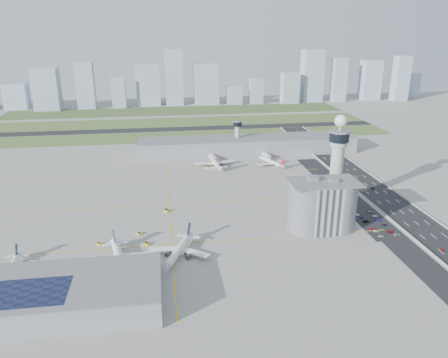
{
  "coord_description": "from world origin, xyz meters",
  "views": [
    {
      "loc": [
        -42.47,
        -254.76,
        119.36
      ],
      "look_at": [
        0.0,
        35.0,
        15.0
      ],
      "focal_mm": 35.0,
      "sensor_mm": 36.0,
      "label": 1
    }
  ],
  "objects": [
    {
      "name": "skyline_bldg_16",
      "position": [
        345.49,
        415.96,
        35.78
      ],
      "size": [
        23.04,
        18.43,
        71.56
      ],
      "primitive_type": "cube",
      "color": "#9EADC1",
      "rests_on": "ground"
    },
    {
      "name": "skyline_bldg_4",
      "position": [
        -204.47,
        415.19,
        30.18
      ],
      "size": [
        35.81,
        28.65,
        60.36
      ],
      "primitive_type": "cube",
      "color": "#9EADC1",
      "rests_on": "ground"
    },
    {
      "name": "skyline_bldg_14",
      "position": [
        244.74,
        426.38,
        34.37
      ],
      "size": [
        21.59,
        17.28,
        68.75
      ],
      "primitive_type": "cube",
      "color": "#9EADC1",
      "rests_on": "ground"
    },
    {
      "name": "taxiway_line_h_0",
      "position": [
        -40.0,
        -30.0,
        0.01
      ],
      "size": [
        260.0,
        0.6,
        0.01
      ],
      "primitive_type": "cube",
      "color": "yellow",
      "rests_on": "ground"
    },
    {
      "name": "airplane_near_c",
      "position": [
        -36.61,
        -44.02,
        5.8
      ],
      "size": [
        48.34,
        51.71,
        11.59
      ],
      "primitive_type": null,
      "rotation": [
        0.0,
        0.0,
        -1.96
      ],
      "color": "white",
      "rests_on": "ground"
    },
    {
      "name": "car_lot_4",
      "position": [
        84.11,
        -11.51,
        0.58
      ],
      "size": [
        3.55,
        1.77,
        1.16
      ],
      "primitive_type": "imported",
      "rotation": [
        0.0,
        0.0,
        1.69
      ],
      "color": "navy",
      "rests_on": "ground"
    },
    {
      "name": "secondary_tower",
      "position": [
        30.0,
        150.0,
        18.8
      ],
      "size": [
        8.6,
        8.6,
        31.9
      ],
      "color": "#ADAAA5",
      "rests_on": "ground"
    },
    {
      "name": "car_hw_4",
      "position": [
        107.83,
        181.7,
        0.63
      ],
      "size": [
        1.81,
        3.84,
        1.27
      ],
      "primitive_type": "imported",
      "rotation": [
        0.0,
        0.0,
        0.08
      ],
      "color": "gray",
      "rests_on": "ground"
    },
    {
      "name": "car_lot_11",
      "position": [
        93.69,
        -4.4,
        0.61
      ],
      "size": [
        4.28,
        1.87,
        1.22
      ],
      "primitive_type": "imported",
      "rotation": [
        0.0,
        0.0,
        1.53
      ],
      "color": "gray",
      "rests_on": "ground"
    },
    {
      "name": "car_hw_1",
      "position": [
        115.55,
        37.91,
        0.6
      ],
      "size": [
        1.31,
        3.63,
        1.19
      ],
      "primitive_type": "imported",
      "rotation": [
        0.0,
        0.0,
        -0.01
      ],
      "color": "black",
      "rests_on": "ground"
    },
    {
      "name": "tug_3",
      "position": [
        -41.91,
        17.13,
        1.04
      ],
      "size": [
        3.5,
        4.19,
        2.08
      ],
      "primitive_type": null,
      "rotation": [
        0.0,
        0.0,
        -0.34
      ],
      "color": "yellow",
      "rests_on": "ground"
    },
    {
      "name": "airplane_near_b",
      "position": [
        -67.59,
        -47.69,
        5.77
      ],
      "size": [
        43.28,
        47.93,
        11.53
      ],
      "primitive_type": null,
      "rotation": [
        0.0,
        0.0,
        -1.35
      ],
      "color": "white",
      "rests_on": "ground"
    },
    {
      "name": "jet_bridge_near_2",
      "position": [
        -53.0,
        -61.0,
        2.85
      ],
      "size": [
        5.39,
        14.31,
        5.7
      ],
      "primitive_type": null,
      "rotation": [
        0.0,
        0.0,
        1.4
      ],
      "color": "silver",
      "rests_on": "ground"
    },
    {
      "name": "barrier_right",
      "position": [
        129.0,
        0.0,
        0.6
      ],
      "size": [
        0.6,
        500.0,
        1.2
      ],
      "primitive_type": "cube",
      "color": "#9E9E99",
      "rests_on": "ground"
    },
    {
      "name": "grass_strip_2",
      "position": [
        -20.0,
        380.0,
        0.04
      ],
      "size": [
        480.0,
        70.0,
        0.08
      ],
      "primitive_type": "cube",
      "color": "#405528",
      "rests_on": "ground"
    },
    {
      "name": "landside_road",
      "position": [
        90.0,
        -10.0,
        0.04
      ],
      "size": [
        18.0,
        260.0,
        0.08
      ],
      "primitive_type": "cube",
      "color": "black",
      "rests_on": "ground"
    },
    {
      "name": "taxiway_line_h_1",
      "position": [
        -40.0,
        30.0,
        0.01
      ],
      "size": [
        260.0,
        0.6,
        0.01
      ],
      "primitive_type": "cube",
      "color": "yellow",
      "rests_on": "ground"
    },
    {
      "name": "jet_bridge_far_1",
      "position": [
        52.0,
        132.0,
        2.85
      ],
      "size": [
        5.39,
        14.31,
        5.7
      ],
      "primitive_type": null,
      "rotation": [
        0.0,
        0.0,
        -1.4
      ],
      "color": "silver",
      "rests_on": "ground"
    },
    {
      "name": "car_lot_3",
      "position": [
        83.92,
        -17.68,
        0.61
      ],
      "size": [
        4.32,
        2.04,
        1.22
      ],
      "primitive_type": "imported",
      "rotation": [
        0.0,
        0.0,
        1.65
      ],
      "color": "black",
      "rests_on": "ground"
    },
    {
      "name": "ground",
      "position": [
        0.0,
        0.0,
        0.0
      ],
      "size": [
        1000.0,
        1000.0,
        0.0
      ],
      "primitive_type": "plane",
      "color": "#9F9C94"
    },
    {
      "name": "near_terminal",
      "position": [
        -88.07,
        -82.02,
        6.43
      ],
      "size": [
        84.0,
        42.0,
        13.0
      ],
      "color": "gray",
      "rests_on": "ground"
    },
    {
      "name": "terminal_pier",
      "position": [
        40.0,
        148.0,
        7.9
      ],
      "size": [
        210.0,
        32.0,
        15.8
      ],
      "color": "gray",
      "rests_on": "ground"
    },
    {
      "name": "car_hw_0",
      "position": [
        108.78,
        -59.17,
        0.58
      ],
      "size": [
        1.41,
        3.42,
        1.16
      ],
      "primitive_type": "imported",
      "rotation": [
        0.0,
        0.0,
        -0.01
      ],
      "color": "maroon",
      "rests_on": "ground"
    },
    {
      "name": "skyline_bldg_15",
      "position": [
        302.83,
        435.54,
        31.7
      ],
      "size": [
        30.25,
        24.2,
        63.4
      ],
      "primitive_type": "cube",
      "color": "#9EADC1",
      "rests_on": "ground"
    },
    {
      "name": "airplane_near_a",
      "position": [
        -120.88,
        -50.97,
        4.86
      ],
      "size": [
        31.4,
        36.32,
        9.73
      ],
      "primitive_type": null,
      "rotation": [
        0.0,
        0.0,
        -1.52
      ],
      "color": "white",
      "rests_on": "ground"
    },
    {
      "name": "skyline_bldg_6",
      "position": [
        -102.68,
        417.9,
        22.6
      ],
      "size": [
        20.04,
        16.03,
        45.2
      ],
      "primitive_type": "cube",
      "color": "#9EADC1",
      "rests_on": "ground"
    },
    {
      "name": "skyline_bldg_3",
      "position": [
        -252.58,
        431.35,
        18.47
      ],
      "size": [
        32.3,
        25.84,
        36.93
      ],
      "primitive_type": "cube",
      "color": "#9EADC1",
      "rests_on": "ground"
    },
    {
      "name": "admin_building",
      "position": [
        51.99,
        -22.0,
        15.3
      ],
      "size": [
        42.0,
        24.0,
        33.5
      ],
      "color": "#B2B2B7",
      "rests_on": "ground"
    },
    {
      "name": "car_lot_1",
      "position": [
        83.63,
        -31.64,
        0.56
      ],
      "size": [
        3.5,
        1.49,
        1.12
      ],
      "primitive_type": "imported",
      "rotation": [
        0.0,
        0.0,
        1.48
      ],
      "color": "#979797",
      "rests_on": "ground"
    },
    {
      "name": "skyline_bldg_8",
      "position": [
        -19.42,
        431.56,
        41.69
      ],
      "size": [
        26.33,
        21.06,
        83.39
      ],
      "primitive_type": "cube",
      "color": "#9EADC1",
      "rests_on": "ground"
    },
    {
      "name": "tug_1",
      "position": [
        -54.27,
        -28.19,
        0.95
      ],
      "size": [
        2.43,
        3.38,
        1.89
      ],
      "primitive_type": null,
      "rotation": [
        0.0,
        0.0,
        -0.06
      ],
      "color": "yellow",
      "rests_on": "ground"
    },
    {
      "name": "tug_5",
      "position": [
        43.37,
        111.76,
        0.93
      ],
      "size": [
        3.88,
        3.6,
        1.86
      ],
      "primitive_type": null,
      "rotation": [
        0.0,
        0.0,
        0.98
      ],
      "color": "gold",
      "rests_on": "ground"
    },
    {
      "name": "skyline_bldg_12",
      "position": [
        162.17,
        421.29,
        23.44
      ],
      "size": [
        26.14,
        20.92,
        46.89
      ],
      "primitive_type": "cube",
      "color": "#9EADC1",
      "rests_on": "ground"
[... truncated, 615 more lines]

